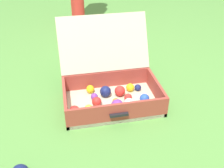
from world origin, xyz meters
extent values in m
plane|color=#569342|center=(0.00, 0.00, 0.00)|extent=(16.00, 16.00, 0.00)
cube|color=beige|center=(-0.03, 0.04, 0.01)|extent=(0.61, 0.39, 0.03)
cube|color=#9E3D33|center=(-0.33, 0.04, 0.07)|extent=(0.02, 0.39, 0.14)
cube|color=#9E3D33|center=(0.27, 0.04, 0.07)|extent=(0.02, 0.39, 0.14)
cube|color=#9E3D33|center=(-0.03, -0.15, 0.07)|extent=(0.58, 0.02, 0.14)
cube|color=#9E3D33|center=(-0.03, 0.22, 0.07)|extent=(0.58, 0.02, 0.14)
cube|color=beige|center=(-0.03, 0.32, 0.31)|extent=(0.61, 0.20, 0.35)
cube|color=black|center=(-0.03, -0.17, 0.08)|extent=(0.11, 0.02, 0.02)
sphere|color=yellow|center=(-0.15, 0.17, 0.05)|extent=(0.05, 0.05, 0.05)
sphere|color=navy|center=(-0.06, 0.10, 0.06)|extent=(0.08, 0.08, 0.08)
sphere|color=yellow|center=(0.12, 0.13, 0.05)|extent=(0.06, 0.06, 0.06)
sphere|color=white|center=(0.06, -0.06, 0.06)|extent=(0.07, 0.07, 0.07)
sphere|color=navy|center=(0.17, 0.13, 0.05)|extent=(0.05, 0.05, 0.05)
sphere|color=orange|center=(-0.01, 0.00, 0.05)|extent=(0.05, 0.05, 0.05)
sphere|color=red|center=(0.04, 0.09, 0.06)|extent=(0.07, 0.07, 0.07)
sphere|color=purple|center=(-0.14, 0.08, 0.05)|extent=(0.05, 0.05, 0.05)
sphere|color=blue|center=(0.17, -0.02, 0.06)|extent=(0.06, 0.06, 0.06)
sphere|color=red|center=(-0.13, 0.01, 0.06)|extent=(0.06, 0.06, 0.06)
sphere|color=red|center=(-0.28, -0.05, 0.06)|extent=(0.06, 0.06, 0.06)
sphere|color=#CCDB38|center=(-0.19, -0.04, 0.05)|extent=(0.05, 0.05, 0.05)
sphere|color=purple|center=(-0.02, -0.06, 0.06)|extent=(0.08, 0.08, 0.08)
sphere|color=red|center=(0.07, 0.02, 0.05)|extent=(0.05, 0.05, 0.05)
camera|label=1|loc=(-0.30, -1.30, 1.05)|focal=41.86mm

